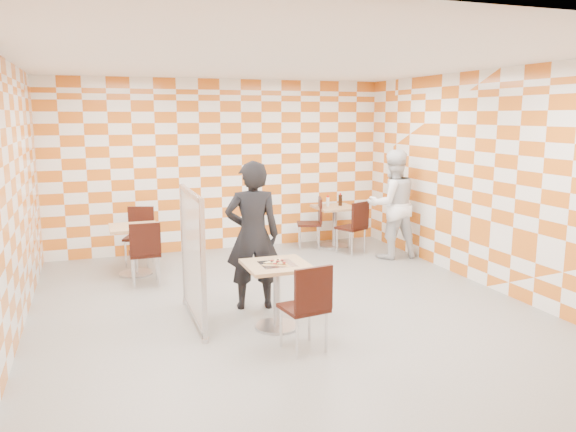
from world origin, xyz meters
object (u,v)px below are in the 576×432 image
at_px(empty_table, 134,242).
at_px(partition, 193,256).
at_px(chair_empty_near, 145,249).
at_px(man_white, 392,204).
at_px(soda_bottle, 340,200).
at_px(main_table, 277,284).
at_px(second_table, 335,219).
at_px(chair_empty_far, 140,231).
at_px(chair_second_side, 314,219).
at_px(chair_main_front, 308,302).
at_px(man_dark, 253,235).
at_px(sport_bottle, 328,201).
at_px(chair_second_front, 355,223).

relative_size(empty_table, partition, 0.48).
relative_size(empty_table, chair_empty_near, 0.81).
height_order(man_white, soda_bottle, man_white).
height_order(main_table, soda_bottle, soda_bottle).
relative_size(second_table, chair_empty_far, 0.81).
bearing_deg(chair_empty_far, chair_second_side, 1.44).
height_order(chair_main_front, man_dark, man_dark).
bearing_deg(man_white, chair_main_front, 51.67).
relative_size(empty_table, chair_second_side, 0.81).
bearing_deg(sport_bottle, man_white, -57.32).
bearing_deg(sport_bottle, chair_empty_far, -177.82).
height_order(chair_empty_far, sport_bottle, sport_bottle).
relative_size(second_table, chair_second_side, 0.81).
bearing_deg(man_dark, partition, 28.72).
height_order(main_table, empty_table, same).
xyz_separation_m(chair_empty_far, sport_bottle, (3.34, 0.13, 0.29)).
bearing_deg(second_table, empty_table, -169.36).
distance_m(main_table, chair_second_side, 3.92).
bearing_deg(chair_second_front, chair_empty_far, 170.93).
distance_m(chair_main_front, sport_bottle, 4.74).
height_order(chair_empty_near, man_white, man_white).
relative_size(chair_second_side, soda_bottle, 4.02).
bearing_deg(man_dark, second_table, -120.58).
xyz_separation_m(chair_empty_near, soda_bottle, (3.61, 1.39, 0.31)).
distance_m(chair_main_front, chair_empty_near, 3.15).
relative_size(chair_main_front, partition, 0.60).
xyz_separation_m(chair_empty_far, man_dark, (1.15, -2.63, 0.38)).
xyz_separation_m(empty_table, soda_bottle, (3.71, 0.72, 0.34)).
height_order(empty_table, chair_second_side, chair_second_side).
bearing_deg(partition, chair_empty_far, 97.13).
bearing_deg(chair_second_side, chair_main_front, -112.65).
height_order(empty_table, chair_empty_far, chair_empty_far).
bearing_deg(soda_bottle, chair_empty_near, -158.99).
xyz_separation_m(second_table, chair_main_front, (-2.15, -4.19, 0.04)).
height_order(main_table, man_dark, man_dark).
relative_size(second_table, partition, 0.48).
bearing_deg(second_table, main_table, -123.05).
xyz_separation_m(chair_second_front, man_white, (0.48, -0.40, 0.37)).
bearing_deg(partition, empty_table, 102.27).
height_order(chair_second_front, soda_bottle, soda_bottle).
relative_size(chair_empty_far, man_white, 0.51).
relative_size(man_white, sport_bottle, 9.11).
height_order(main_table, sport_bottle, sport_bottle).
relative_size(partition, soda_bottle, 6.74).
xyz_separation_m(second_table, man_dark, (-2.30, -2.68, 0.41)).
height_order(chair_empty_near, man_dark, man_dark).
xyz_separation_m(chair_second_side, man_white, (0.99, -1.04, 0.37)).
distance_m(chair_empty_far, man_dark, 2.89).
height_order(sport_bottle, soda_bottle, soda_bottle).
relative_size(empty_table, soda_bottle, 3.26).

